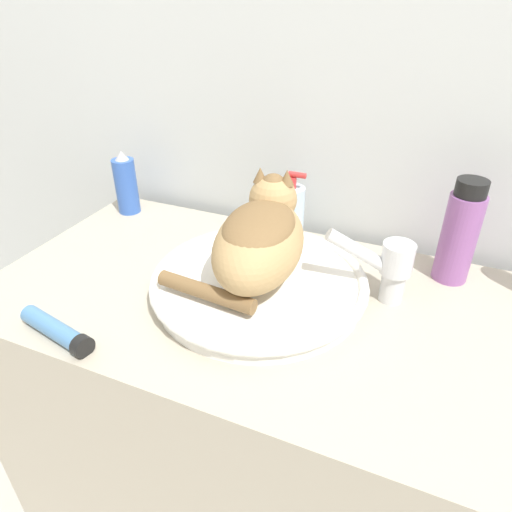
{
  "coord_description": "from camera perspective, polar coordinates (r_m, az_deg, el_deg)",
  "views": [
    {
      "loc": [
        0.25,
        -0.37,
        1.37
      ],
      "look_at": [
        -0.02,
        0.28,
        0.94
      ],
      "focal_mm": 32.0,
      "sensor_mm": 36.0,
      "label": 1
    }
  ],
  "objects": [
    {
      "name": "wall_back",
      "position": [
        1.04,
        9.34,
        21.56
      ],
      "size": [
        8.0,
        0.05,
        2.4
      ],
      "color": "silver",
      "rests_on": "ground_plane"
    },
    {
      "name": "vanity_counter",
      "position": [
        1.18,
        1.23,
        -22.09
      ],
      "size": [
        1.1,
        0.57,
        0.85
      ],
      "color": "#B2A893",
      "rests_on": "ground_plane"
    },
    {
      "name": "sink_basin",
      "position": [
        0.87,
        0.38,
        -3.41
      ],
      "size": [
        0.41,
        0.41,
        0.04
      ],
      "color": "white",
      "rests_on": "vanity_counter"
    },
    {
      "name": "cat",
      "position": [
        0.83,
        0.52,
        2.55
      ],
      "size": [
        0.25,
        0.3,
        0.17
      ],
      "rotation": [
        0.0,
        0.0,
        1.72
      ],
      "color": "tan",
      "rests_on": "sink_basin"
    },
    {
      "name": "faucet",
      "position": [
        0.86,
        16.23,
        -1.18
      ],
      "size": [
        0.16,
        0.08,
        0.15
      ],
      "rotation": [
        0.0,
        0.0,
        -2.83
      ],
      "color": "silver",
      "rests_on": "vanity_counter"
    },
    {
      "name": "mouthwash_bottle",
      "position": [
        0.96,
        24.12,
        2.6
      ],
      "size": [
        0.07,
        0.07,
        0.21
      ],
      "color": "#93569E",
      "rests_on": "vanity_counter"
    },
    {
      "name": "soap_pump_bottle",
      "position": [
        1.01,
        4.27,
        5.03
      ],
      "size": [
        0.06,
        0.06,
        0.18
      ],
      "color": "silver",
      "rests_on": "vanity_counter"
    },
    {
      "name": "spray_bottle_trigger",
      "position": [
        1.21,
        -15.94,
        8.58
      ],
      "size": [
        0.06,
        0.06,
        0.16
      ],
      "color": "#335BB7",
      "rests_on": "vanity_counter"
    },
    {
      "name": "cream_tube",
      "position": [
        0.84,
        -23.63,
        -8.53
      ],
      "size": [
        0.16,
        0.07,
        0.04
      ],
      "rotation": [
        0.0,
        0.0,
        -0.2
      ],
      "color": "#4C7FB2",
      "rests_on": "vanity_counter"
    }
  ]
}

